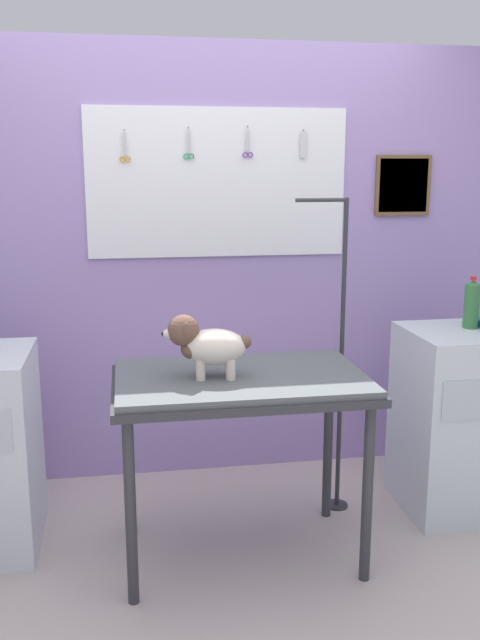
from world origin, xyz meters
TOP-DOWN VIEW (x-y plane):
  - ground at (0.00, 0.00)m, footprint 4.40×4.00m
  - rear_wall_panel at (0.01, 1.28)m, footprint 4.00×0.09m
  - grooming_table at (0.03, 0.34)m, footprint 1.06×0.67m
  - grooming_arm at (0.57, 0.69)m, footprint 0.30×0.11m
  - dog at (-0.12, 0.33)m, footprint 0.36×0.19m
  - cabinet_right at (1.23, 0.60)m, footprint 0.68×0.54m
  - soda_bottle at (1.21, 0.65)m, footprint 0.07×0.07m

SIDE VIEW (x-z plane):
  - ground at x=0.00m, z-range -0.04..0.00m
  - cabinet_right at x=1.23m, z-range 0.00..0.91m
  - grooming_arm at x=0.57m, z-range -0.05..1.48m
  - grooming_table at x=0.03m, z-range 0.33..1.15m
  - dog at x=-0.12m, z-range 0.83..1.10m
  - soda_bottle at x=1.21m, z-range 0.90..1.15m
  - rear_wall_panel at x=0.01m, z-range 0.01..2.31m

